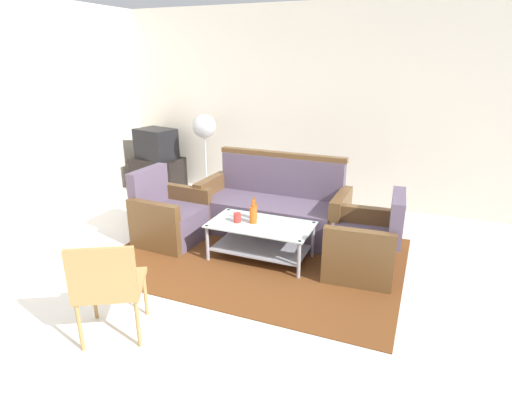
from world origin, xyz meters
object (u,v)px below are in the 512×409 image
at_px(armchair_left, 170,218).
at_px(tv_stand, 158,174).
at_px(armchair_right, 365,246).
at_px(bottle_brown, 254,211).
at_px(bottle_orange, 253,214).
at_px(couch, 273,209).
at_px(wicker_chair, 108,283).
at_px(pedestal_fan, 204,131).
at_px(television, 156,144).
at_px(cup, 237,218).
at_px(coffee_table, 261,236).

bearing_deg(armchair_left, tv_stand, -138.82).
relative_size(armchair_left, armchair_right, 1.00).
distance_m(bottle_brown, bottle_orange, 0.12).
xyz_separation_m(couch, wicker_chair, (-0.42, -2.45, 0.18)).
xyz_separation_m(armchair_right, pedestal_fan, (-2.72, 1.65, 0.73)).
xyz_separation_m(tv_stand, television, (0.00, 0.00, 0.50)).
relative_size(couch, wicker_chair, 2.16).
xyz_separation_m(couch, tv_stand, (-2.39, 0.99, -0.06)).
bearing_deg(cup, armchair_right, 7.30).
distance_m(coffee_table, tv_stand, 3.05).
xyz_separation_m(cup, pedestal_fan, (-1.39, 1.82, 0.55)).
xyz_separation_m(couch, coffee_table, (0.13, -0.74, -0.04)).
bearing_deg(wicker_chair, bottle_brown, 47.77).
bearing_deg(television, cup, 155.39).
height_order(couch, pedestal_fan, pedestal_fan).
xyz_separation_m(couch, armchair_left, (-1.05, -0.70, -0.03)).
distance_m(armchair_right, bottle_brown, 1.22).
distance_m(armchair_left, armchair_right, 2.26).
height_order(pedestal_fan, wicker_chair, pedestal_fan).
bearing_deg(coffee_table, tv_stand, 145.58).
bearing_deg(coffee_table, cup, -169.78).
height_order(coffee_table, bottle_orange, bottle_orange).
bearing_deg(cup, pedestal_fan, 127.41).
bearing_deg(pedestal_fan, cup, -52.59).
relative_size(armchair_left, television, 1.24).
height_order(couch, wicker_chair, couch).
bearing_deg(couch, armchair_right, 153.93).
height_order(armchair_right, television, television).
distance_m(bottle_orange, tv_stand, 2.99).
bearing_deg(coffee_table, pedestal_fan, 132.84).
relative_size(armchair_left, wicker_chair, 1.01).
bearing_deg(wicker_chair, bottle_orange, 45.81).
bearing_deg(armchair_right, armchair_left, 88.17).
distance_m(couch, armchair_left, 1.26).
height_order(armchair_left, cup, armchair_left).
height_order(coffee_table, tv_stand, tv_stand).
relative_size(tv_stand, television, 1.17).
distance_m(coffee_table, cup, 0.32).
relative_size(bottle_brown, pedestal_fan, 0.20).
bearing_deg(couch, cup, 81.79).
xyz_separation_m(coffee_table, bottle_brown, (-0.12, 0.12, 0.23)).
bearing_deg(tv_stand, coffee_table, -34.42).
height_order(cup, television, television).
relative_size(coffee_table, bottle_brown, 4.42).
relative_size(armchair_left, bottle_orange, 3.30).
bearing_deg(tv_stand, cup, -38.03).
height_order(tv_stand, pedestal_fan, pedestal_fan).
xyz_separation_m(armchair_right, television, (-3.59, 1.60, 0.47)).
distance_m(armchair_left, tv_stand, 2.15).
bearing_deg(armchair_left, couch, 126.31).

